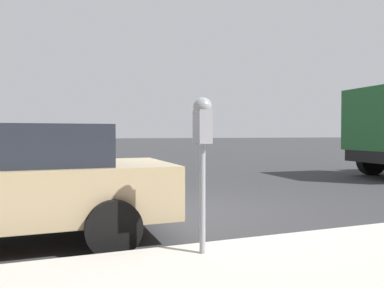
% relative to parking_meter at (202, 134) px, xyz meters
% --- Properties ---
extents(ground_plane, '(220.00, 220.00, 0.00)m').
position_rel_parking_meter_xyz_m(ground_plane, '(2.55, -0.68, -1.37)').
color(ground_plane, '#333335').
extents(parking_meter, '(0.21, 0.19, 1.59)m').
position_rel_parking_meter_xyz_m(parking_meter, '(0.00, 0.00, 0.00)').
color(parking_meter, gray).
rests_on(parking_meter, sidewalk).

